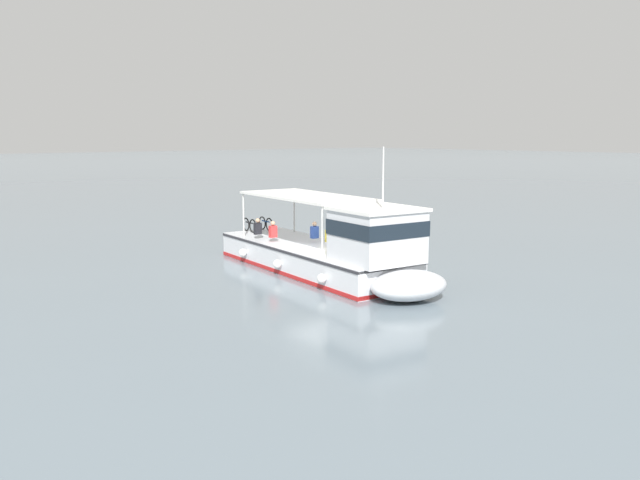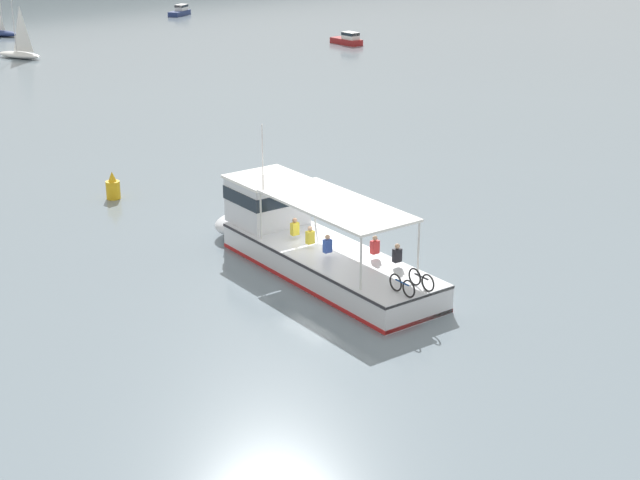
% 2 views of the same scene
% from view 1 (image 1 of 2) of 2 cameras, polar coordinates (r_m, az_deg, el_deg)
% --- Properties ---
extents(ground_plane, '(400.00, 400.00, 0.00)m').
position_cam_1_polar(ground_plane, '(27.11, 0.12, -3.04)').
color(ground_plane, slate).
extents(ferry_main, '(4.62, 13.02, 5.32)m').
position_cam_1_polar(ferry_main, '(26.42, 1.21, -1.11)').
color(ferry_main, silver).
rests_on(ferry_main, ground).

